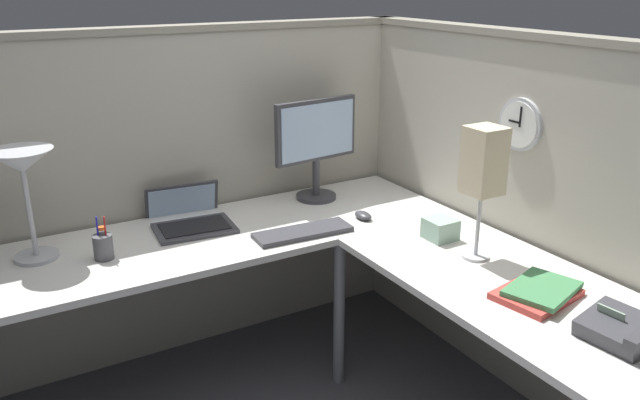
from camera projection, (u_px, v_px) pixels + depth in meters
name	position (u px, v px, depth m)	size (l,w,h in m)	color
cubicle_wall_back	(168.00, 196.00, 3.04)	(2.57, 0.12, 1.58)	#A8A393
cubicle_wall_right	(535.00, 224.00, 2.70)	(0.12, 2.37, 1.58)	#A8A393
desk	(301.00, 294.00, 2.45)	(2.35, 2.15, 0.73)	silver
monitor	(316.00, 142.00, 3.09)	(0.46, 0.20, 0.50)	#38383D
laptop	(189.00, 218.00, 2.87)	(0.38, 0.41, 0.22)	#38383D
keyboard	(303.00, 232.00, 2.75)	(0.43, 0.14, 0.02)	#38383D
computer_mouse	(363.00, 215.00, 2.92)	(0.06, 0.10, 0.03)	#38383D
desk_lamp_dome	(23.00, 170.00, 2.40)	(0.24, 0.24, 0.44)	#B7BABF
pen_cup	(103.00, 246.00, 2.50)	(0.08, 0.08, 0.18)	#4C4C51
office_phone	(621.00, 330.00, 1.94)	(0.21, 0.22, 0.11)	#38383D
book_stack	(539.00, 292.00, 2.21)	(0.32, 0.27, 0.04)	#BF3F38
desk_lamp_paper	(484.00, 165.00, 2.40)	(0.13, 0.13, 0.53)	#B7BABF
tissue_box	(440.00, 229.00, 2.69)	(0.12, 0.12, 0.09)	#8CAD99
wall_clock	(521.00, 124.00, 2.60)	(0.04, 0.22, 0.22)	#B7BABF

